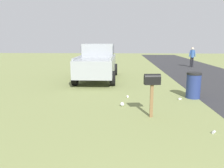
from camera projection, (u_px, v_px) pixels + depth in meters
name	position (u px, v px, depth m)	size (l,w,h in m)	color
mailbox	(152.00, 83.00, 6.53)	(0.25, 0.49, 1.33)	brown
pickup_truck	(98.00, 61.00, 13.16)	(5.46, 2.23, 2.09)	#93999E
trash_bin	(193.00, 85.00, 8.87)	(0.58, 0.58, 1.04)	navy
pedestrian	(192.00, 56.00, 19.17)	(0.30, 0.57, 1.70)	black
litter_can_midfield_b	(214.00, 132.00, 5.53)	(0.07, 0.07, 0.12)	silver
litter_cup_midfield_a	(128.00, 96.00, 9.04)	(0.08, 0.08, 0.10)	white
litter_cup_near_hydrant	(180.00, 99.00, 8.64)	(0.08, 0.08, 0.10)	white
litter_bag_far_scatter	(122.00, 104.00, 7.83)	(0.14, 0.14, 0.14)	silver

